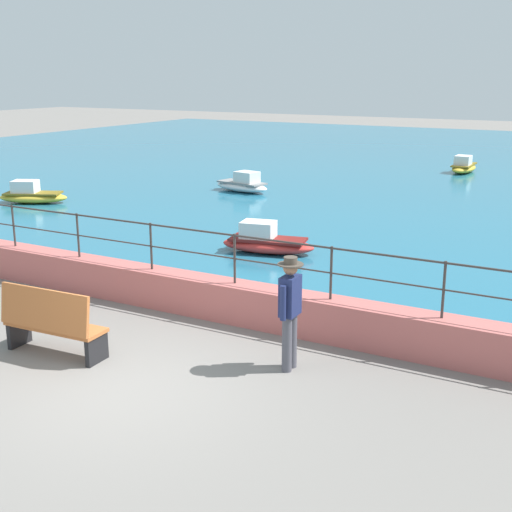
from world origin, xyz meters
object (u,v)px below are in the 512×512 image
(boat_2, at_px, (243,184))
(boat_4, at_px, (464,166))
(person_walking, at_px, (290,307))
(boat_5, at_px, (32,195))
(boat_3, at_px, (266,242))
(bench_main, at_px, (51,322))

(boat_2, bearing_deg, boat_4, 56.64)
(person_walking, relative_size, boat_5, 0.71)
(person_walking, height_order, boat_3, person_walking)
(boat_2, bearing_deg, person_walking, -57.24)
(boat_2, height_order, boat_4, same)
(bench_main, relative_size, person_walking, 0.99)
(boat_2, distance_m, boat_5, 7.43)
(bench_main, distance_m, boat_5, 13.50)
(bench_main, bearing_deg, boat_2, 108.88)
(boat_3, bearing_deg, boat_5, 169.00)
(boat_3, relative_size, boat_4, 1.06)
(bench_main, height_order, boat_4, bench_main)
(person_walking, xyz_separation_m, boat_3, (-3.48, 5.72, -0.65))
(boat_3, bearing_deg, boat_4, 86.43)
(person_walking, bearing_deg, boat_3, 121.30)
(person_walking, xyz_separation_m, boat_5, (-13.50, 7.67, -0.65))
(bench_main, height_order, boat_2, bench_main)
(bench_main, relative_size, boat_4, 0.75)
(boat_3, xyz_separation_m, boat_5, (-10.02, 1.95, 0.00))
(boat_2, xyz_separation_m, boat_4, (5.97, 9.06, 0.00))
(boat_3, height_order, boat_4, same)
(bench_main, xyz_separation_m, boat_2, (-4.94, 14.45, -0.23))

